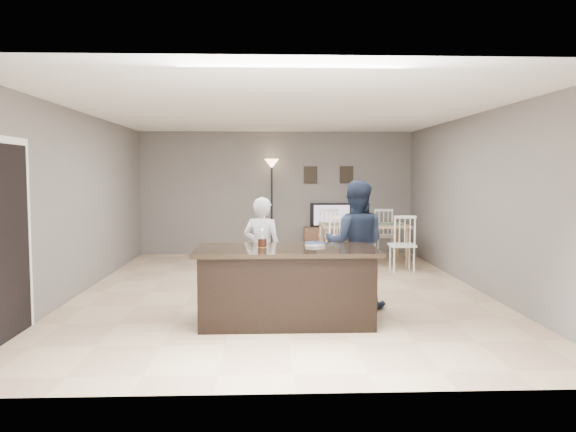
{
  "coord_description": "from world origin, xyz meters",
  "views": [
    {
      "loc": [
        -0.24,
        -8.42,
        1.78
      ],
      "look_at": [
        0.08,
        -0.3,
        1.17
      ],
      "focal_mm": 35.0,
      "sensor_mm": 36.0,
      "label": 1
    }
  ],
  "objects_px": {
    "woman": "(262,251)",
    "dining_table": "(364,231)",
    "floor_lamp": "(272,181)",
    "man": "(355,244)",
    "plate_stack": "(315,244)",
    "television": "(331,215)",
    "kitchen_island": "(286,285)",
    "tv_console": "(331,241)",
    "birthday_cake": "(262,243)"
  },
  "relations": [
    {
      "from": "birthday_cake",
      "to": "plate_stack",
      "type": "relative_size",
      "value": 0.87
    },
    {
      "from": "television",
      "to": "plate_stack",
      "type": "distance_m",
      "value": 5.52
    },
    {
      "from": "kitchen_island",
      "to": "woman",
      "type": "height_order",
      "value": "woman"
    },
    {
      "from": "birthday_cake",
      "to": "floor_lamp",
      "type": "distance_m",
      "value": 5.56
    },
    {
      "from": "dining_table",
      "to": "floor_lamp",
      "type": "bearing_deg",
      "value": 142.07
    },
    {
      "from": "man",
      "to": "dining_table",
      "type": "height_order",
      "value": "man"
    },
    {
      "from": "floor_lamp",
      "to": "television",
      "type": "bearing_deg",
      "value": 2.18
    },
    {
      "from": "birthday_cake",
      "to": "dining_table",
      "type": "distance_m",
      "value": 4.57
    },
    {
      "from": "woman",
      "to": "television",
      "type": "bearing_deg",
      "value": -89.53
    },
    {
      "from": "tv_console",
      "to": "man",
      "type": "height_order",
      "value": "man"
    },
    {
      "from": "man",
      "to": "floor_lamp",
      "type": "relative_size",
      "value": 0.81
    },
    {
      "from": "plate_stack",
      "to": "floor_lamp",
      "type": "relative_size",
      "value": 0.12
    },
    {
      "from": "plate_stack",
      "to": "floor_lamp",
      "type": "xyz_separation_m",
      "value": [
        -0.47,
        5.41,
        0.7
      ]
    },
    {
      "from": "dining_table",
      "to": "woman",
      "type": "bearing_deg",
      "value": -121.07
    },
    {
      "from": "kitchen_island",
      "to": "man",
      "type": "xyz_separation_m",
      "value": [
        0.95,
        0.74,
        0.39
      ]
    },
    {
      "from": "tv_console",
      "to": "television",
      "type": "relative_size",
      "value": 1.31
    },
    {
      "from": "woman",
      "to": "dining_table",
      "type": "xyz_separation_m",
      "value": [
        1.96,
        3.21,
        -0.07
      ]
    },
    {
      "from": "woman",
      "to": "dining_table",
      "type": "distance_m",
      "value": 3.76
    },
    {
      "from": "kitchen_island",
      "to": "birthday_cake",
      "type": "distance_m",
      "value": 0.58
    },
    {
      "from": "television",
      "to": "plate_stack",
      "type": "height_order",
      "value": "television"
    },
    {
      "from": "kitchen_island",
      "to": "tv_console",
      "type": "relative_size",
      "value": 1.79
    },
    {
      "from": "kitchen_island",
      "to": "plate_stack",
      "type": "xyz_separation_m",
      "value": [
        0.36,
        0.18,
        0.47
      ]
    },
    {
      "from": "birthday_cake",
      "to": "floor_lamp",
      "type": "height_order",
      "value": "floor_lamp"
    },
    {
      "from": "tv_console",
      "to": "floor_lamp",
      "type": "height_order",
      "value": "floor_lamp"
    },
    {
      "from": "dining_table",
      "to": "birthday_cake",
      "type": "bearing_deg",
      "value": -115.02
    },
    {
      "from": "tv_console",
      "to": "plate_stack",
      "type": "relative_size",
      "value": 4.73
    },
    {
      "from": "birthday_cake",
      "to": "floor_lamp",
      "type": "xyz_separation_m",
      "value": [
        0.17,
        5.52,
        0.67
      ]
    },
    {
      "from": "man",
      "to": "birthday_cake",
      "type": "relative_size",
      "value": 7.64
    },
    {
      "from": "television",
      "to": "man",
      "type": "relative_size",
      "value": 0.54
    },
    {
      "from": "television",
      "to": "woman",
      "type": "height_order",
      "value": "woman"
    },
    {
      "from": "plate_stack",
      "to": "dining_table",
      "type": "xyz_separation_m",
      "value": [
        1.31,
        4.01,
        -0.26
      ]
    },
    {
      "from": "plate_stack",
      "to": "birthday_cake",
      "type": "bearing_deg",
      "value": -170.3
    },
    {
      "from": "man",
      "to": "birthday_cake",
      "type": "height_order",
      "value": "man"
    },
    {
      "from": "birthday_cake",
      "to": "dining_table",
      "type": "height_order",
      "value": "birthday_cake"
    },
    {
      "from": "television",
      "to": "man",
      "type": "xyz_separation_m",
      "value": [
        -0.25,
        -4.9,
        -0.02
      ]
    },
    {
      "from": "television",
      "to": "birthday_cake",
      "type": "relative_size",
      "value": 4.13
    },
    {
      "from": "man",
      "to": "plate_stack",
      "type": "xyz_separation_m",
      "value": [
        -0.59,
        -0.56,
        0.08
      ]
    },
    {
      "from": "tv_console",
      "to": "plate_stack",
      "type": "height_order",
      "value": "plate_stack"
    },
    {
      "from": "man",
      "to": "floor_lamp",
      "type": "distance_m",
      "value": 5.02
    },
    {
      "from": "plate_stack",
      "to": "man",
      "type": "bearing_deg",
      "value": 43.59
    },
    {
      "from": "man",
      "to": "plate_stack",
      "type": "distance_m",
      "value": 0.82
    },
    {
      "from": "woman",
      "to": "plate_stack",
      "type": "xyz_separation_m",
      "value": [
        0.65,
        -0.8,
        0.19
      ]
    },
    {
      "from": "tv_console",
      "to": "woman",
      "type": "distance_m",
      "value": 4.85
    },
    {
      "from": "kitchen_island",
      "to": "television",
      "type": "bearing_deg",
      "value": 77.99
    },
    {
      "from": "kitchen_island",
      "to": "dining_table",
      "type": "height_order",
      "value": "dining_table"
    },
    {
      "from": "television",
      "to": "plate_stack",
      "type": "bearing_deg",
      "value": 81.24
    },
    {
      "from": "kitchen_island",
      "to": "dining_table",
      "type": "distance_m",
      "value": 4.51
    },
    {
      "from": "kitchen_island",
      "to": "television",
      "type": "xyz_separation_m",
      "value": [
        1.2,
        5.64,
        0.41
      ]
    },
    {
      "from": "tv_console",
      "to": "birthday_cake",
      "type": "xyz_separation_m",
      "value": [
        -1.49,
        -5.5,
        0.65
      ]
    },
    {
      "from": "man",
      "to": "plate_stack",
      "type": "bearing_deg",
      "value": 55.76
    }
  ]
}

